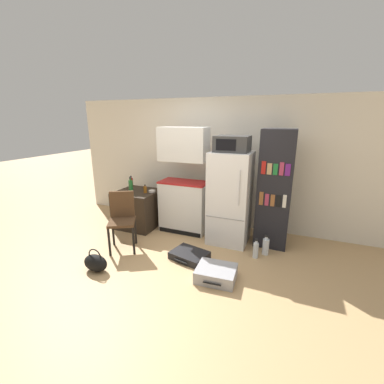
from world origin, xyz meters
The scene contains 17 objects.
ground_plane centered at (0.00, 0.00, 0.00)m, with size 24.00×24.00×0.00m, color tan.
wall_back centered at (0.20, 2.00, 1.21)m, with size 6.40×0.10×2.42m.
side_table centered at (-1.27, 1.23, 0.35)m, with size 0.77×0.74×0.70m.
kitchen_hutch centered at (-0.35, 1.38, 0.86)m, with size 0.88×0.45×1.90m.
refrigerator centered at (0.54, 1.28, 0.77)m, with size 0.65×0.66×1.54m.
microwave centered at (0.54, 1.28, 1.66)m, with size 0.53×0.44×0.25m.
bookshelf centered at (1.22, 1.40, 0.95)m, with size 0.51×0.41×1.90m.
bottle_ketchup_red centered at (-1.59, 1.50, 0.80)m, with size 0.07×0.07×0.22m.
bottle_amber_beer centered at (-1.07, 1.20, 0.77)m, with size 0.06×0.06×0.16m.
bottle_green_tall centered at (-1.31, 1.10, 0.83)m, with size 0.08×0.08×0.30m.
bowl centered at (-0.98, 1.29, 0.72)m, with size 0.13×0.13×0.03m.
chair centered at (-0.99, 0.38, 0.56)m, with size 0.55×0.55×0.93m.
suitcase_large_flat centered at (0.15, 0.45, 0.05)m, with size 0.60×0.50×0.11m.
suitcase_small_flat centered at (0.67, 0.11, 0.08)m, with size 0.54×0.48×0.16m.
handbag centered at (-0.93, -0.34, 0.12)m, with size 0.36×0.20×0.33m.
water_bottle_front centered at (1.19, 1.02, 0.14)m, with size 0.10×0.10×0.32m.
water_bottle_middle centered at (1.07, 0.86, 0.13)m, with size 0.08×0.08×0.31m.
Camera 1 is at (1.50, -2.74, 2.04)m, focal length 24.00 mm.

